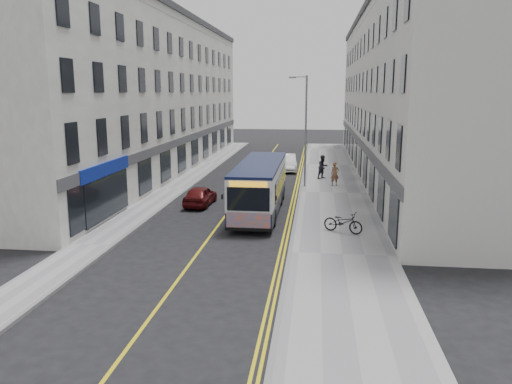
% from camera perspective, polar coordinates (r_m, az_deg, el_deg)
% --- Properties ---
extents(ground, '(140.00, 140.00, 0.00)m').
position_cam_1_polar(ground, '(23.43, -5.81, -5.80)').
color(ground, black).
rests_on(ground, ground).
extents(pavement_east, '(4.50, 64.00, 0.12)m').
position_cam_1_polar(pavement_east, '(34.52, 8.81, -0.13)').
color(pavement_east, gray).
rests_on(pavement_east, ground).
extents(pavement_west, '(2.00, 64.00, 0.12)m').
position_cam_1_polar(pavement_west, '(35.92, -9.42, 0.30)').
color(pavement_west, gray).
rests_on(pavement_west, ground).
extents(kerb_east, '(0.18, 64.00, 0.13)m').
position_cam_1_polar(kerb_east, '(34.51, 5.08, -0.04)').
color(kerb_east, slate).
rests_on(kerb_east, ground).
extents(kerb_west, '(0.18, 64.00, 0.13)m').
position_cam_1_polar(kerb_west, '(35.66, -7.88, 0.27)').
color(kerb_west, slate).
rests_on(kerb_west, ground).
extents(road_centre_line, '(0.12, 64.00, 0.01)m').
position_cam_1_polar(road_centre_line, '(34.87, -1.51, 0.02)').
color(road_centre_line, yellow).
rests_on(road_centre_line, ground).
extents(road_dbl_yellow_inner, '(0.10, 64.00, 0.01)m').
position_cam_1_polar(road_dbl_yellow_inner, '(34.54, 4.33, -0.12)').
color(road_dbl_yellow_inner, yellow).
rests_on(road_dbl_yellow_inner, ground).
extents(road_dbl_yellow_outer, '(0.10, 64.00, 0.01)m').
position_cam_1_polar(road_dbl_yellow_outer, '(34.53, 4.66, -0.13)').
color(road_dbl_yellow_outer, yellow).
rests_on(road_dbl_yellow_outer, ground).
extents(terrace_east, '(6.00, 46.00, 13.00)m').
position_cam_1_polar(terrace_east, '(43.29, 15.79, 10.50)').
color(terrace_east, silver).
rests_on(terrace_east, ground).
extents(terrace_west, '(6.00, 46.00, 13.00)m').
position_cam_1_polar(terrace_west, '(45.04, -11.43, 10.72)').
color(terrace_west, white).
rests_on(terrace_west, ground).
extents(streetlamp, '(1.32, 0.18, 8.00)m').
position_cam_1_polar(streetlamp, '(35.91, 5.58, 7.36)').
color(streetlamp, gray).
rests_on(streetlamp, ground).
extents(city_bus, '(2.36, 10.08, 2.93)m').
position_cam_1_polar(city_bus, '(28.68, 0.47, 0.77)').
color(city_bus, '#0B1233').
rests_on(city_bus, ground).
extents(bicycle, '(2.10, 1.44, 1.05)m').
position_cam_1_polar(bicycle, '(24.76, 9.93, -3.41)').
color(bicycle, black).
rests_on(bicycle, pavement_east).
extents(pedestrian_near, '(0.72, 0.57, 1.73)m').
position_cam_1_polar(pedestrian_near, '(36.82, 9.00, 2.05)').
color(pedestrian_near, brown).
rests_on(pedestrian_near, pavement_east).
extents(pedestrian_far, '(1.15, 1.12, 1.86)m').
position_cam_1_polar(pedestrian_far, '(39.70, 7.66, 2.87)').
color(pedestrian_far, black).
rests_on(pedestrian_far, pavement_east).
extents(car_white, '(2.01, 4.54, 1.45)m').
position_cam_1_polar(car_white, '(44.06, 3.53, 3.37)').
color(car_white, white).
rests_on(car_white, ground).
extents(car_maroon, '(1.61, 3.66, 1.23)m').
position_cam_1_polar(car_maroon, '(30.85, -6.40, -0.41)').
color(car_maroon, '#540E0F').
rests_on(car_maroon, ground).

